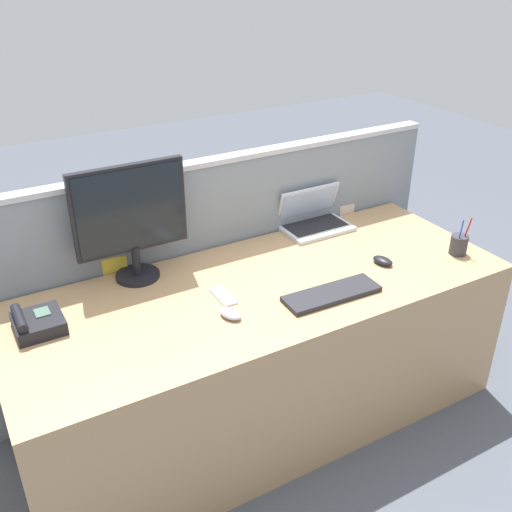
% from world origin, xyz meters
% --- Properties ---
extents(ground_plane, '(10.00, 10.00, 0.00)m').
position_xyz_m(ground_plane, '(0.00, 0.00, 0.00)').
color(ground_plane, '#4C515B').
extents(desk, '(2.16, 0.83, 0.71)m').
position_xyz_m(desk, '(0.00, 0.00, 0.36)').
color(desk, tan).
rests_on(desk, ground_plane).
extents(cubicle_divider, '(2.44, 0.08, 1.14)m').
position_xyz_m(cubicle_divider, '(-0.00, 0.46, 0.57)').
color(cubicle_divider, gray).
rests_on(cubicle_divider, ground_plane).
extents(desktop_monitor, '(0.48, 0.19, 0.51)m').
position_xyz_m(desktop_monitor, '(-0.43, 0.34, 1.00)').
color(desktop_monitor, black).
rests_on(desktop_monitor, desk).
extents(laptop, '(0.34, 0.23, 0.21)m').
position_xyz_m(laptop, '(0.51, 0.37, 0.77)').
color(laptop, silver).
rests_on(laptop, desk).
extents(desk_phone, '(0.18, 0.18, 0.09)m').
position_xyz_m(desk_phone, '(-0.89, 0.14, 0.75)').
color(desk_phone, black).
rests_on(desk_phone, desk).
extents(keyboard_main, '(0.42, 0.15, 0.02)m').
position_xyz_m(keyboard_main, '(0.21, -0.21, 0.73)').
color(keyboard_main, '#232328').
rests_on(keyboard_main, desk).
extents(computer_mouse_right_hand, '(0.08, 0.11, 0.03)m').
position_xyz_m(computer_mouse_right_hand, '(0.57, -0.11, 0.73)').
color(computer_mouse_right_hand, black).
rests_on(computer_mouse_right_hand, desk).
extents(computer_mouse_left_hand, '(0.09, 0.11, 0.03)m').
position_xyz_m(computer_mouse_left_hand, '(-0.22, -0.14, 0.73)').
color(computer_mouse_left_hand, '#B2B5BC').
rests_on(computer_mouse_left_hand, desk).
extents(pen_cup, '(0.08, 0.08, 0.19)m').
position_xyz_m(pen_cup, '(0.94, -0.20, 0.76)').
color(pen_cup, '#333338').
rests_on(pen_cup, desk).
extents(cell_phone_white_slab, '(0.06, 0.15, 0.01)m').
position_xyz_m(cell_phone_white_slab, '(-0.18, 0.00, 0.72)').
color(cell_phone_white_slab, silver).
rests_on(cell_phone_white_slab, desk).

